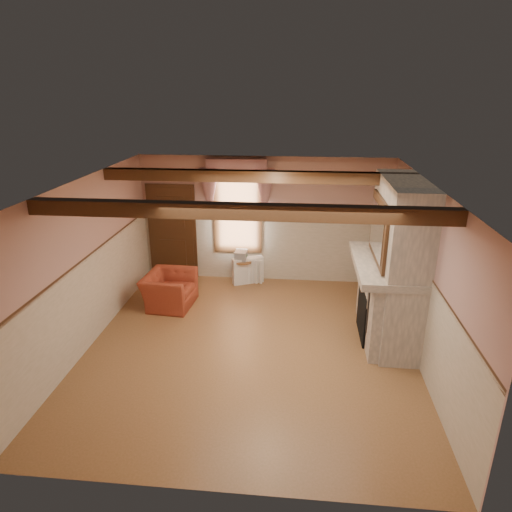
# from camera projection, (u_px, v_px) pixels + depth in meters

# --- Properties ---
(floor) EXTENTS (5.50, 6.00, 0.01)m
(floor) POSITION_uv_depth(u_px,v_px,m) (250.00, 347.00, 7.79)
(floor) COLOR brown
(floor) RESTS_ON ground
(ceiling) EXTENTS (5.50, 6.00, 0.01)m
(ceiling) POSITION_uv_depth(u_px,v_px,m) (249.00, 184.00, 6.82)
(ceiling) COLOR silver
(ceiling) RESTS_ON wall_back
(wall_back) EXTENTS (5.50, 0.02, 2.80)m
(wall_back) POSITION_uv_depth(u_px,v_px,m) (265.00, 220.00, 10.10)
(wall_back) COLOR tan
(wall_back) RESTS_ON floor
(wall_front) EXTENTS (5.50, 0.02, 2.80)m
(wall_front) POSITION_uv_depth(u_px,v_px,m) (216.00, 385.00, 4.51)
(wall_front) COLOR tan
(wall_front) RESTS_ON floor
(wall_left) EXTENTS (0.02, 6.00, 2.80)m
(wall_left) POSITION_uv_depth(u_px,v_px,m) (85.00, 265.00, 7.56)
(wall_left) COLOR tan
(wall_left) RESTS_ON floor
(wall_right) EXTENTS (0.02, 6.00, 2.80)m
(wall_right) POSITION_uv_depth(u_px,v_px,m) (426.00, 278.00, 7.05)
(wall_right) COLOR tan
(wall_right) RESTS_ON floor
(wainscot) EXTENTS (5.50, 6.00, 1.50)m
(wainscot) POSITION_uv_depth(u_px,v_px,m) (250.00, 307.00, 7.53)
(wainscot) COLOR beige
(wainscot) RESTS_ON floor
(chair_rail) EXTENTS (5.50, 6.00, 0.08)m
(chair_rail) POSITION_uv_depth(u_px,v_px,m) (250.00, 265.00, 7.27)
(chair_rail) COLOR black
(chair_rail) RESTS_ON wainscot
(firebox) EXTENTS (0.20, 0.95, 0.90)m
(firebox) POSITION_uv_depth(u_px,v_px,m) (367.00, 312.00, 8.01)
(firebox) COLOR black
(firebox) RESTS_ON floor
(armchair) EXTENTS (0.99, 1.11, 0.68)m
(armchair) POSITION_uv_depth(u_px,v_px,m) (169.00, 290.00, 9.17)
(armchair) COLOR maroon
(armchair) RESTS_ON floor
(side_table) EXTENTS (0.58, 0.58, 0.55)m
(side_table) POSITION_uv_depth(u_px,v_px,m) (243.00, 271.00, 10.26)
(side_table) COLOR brown
(side_table) RESTS_ON floor
(book_stack) EXTENTS (0.27, 0.33, 0.20)m
(book_stack) POSITION_uv_depth(u_px,v_px,m) (241.00, 255.00, 10.14)
(book_stack) COLOR #B7AD8C
(book_stack) RESTS_ON side_table
(radiator) EXTENTS (0.71, 0.45, 0.60)m
(radiator) POSITION_uv_depth(u_px,v_px,m) (248.00, 270.00, 10.24)
(radiator) COLOR white
(radiator) RESTS_ON floor
(bowl) EXTENTS (0.33, 0.33, 0.08)m
(bowl) POSITION_uv_depth(u_px,v_px,m) (385.00, 255.00, 7.82)
(bowl) COLOR brown
(bowl) RESTS_ON mantel
(mantel_clock) EXTENTS (0.14, 0.24, 0.20)m
(mantel_clock) POSITION_uv_depth(u_px,v_px,m) (380.00, 241.00, 8.34)
(mantel_clock) COLOR black
(mantel_clock) RESTS_ON mantel
(oil_lamp) EXTENTS (0.11, 0.11, 0.28)m
(oil_lamp) POSITION_uv_depth(u_px,v_px,m) (385.00, 249.00, 7.82)
(oil_lamp) COLOR gold
(oil_lamp) RESTS_ON mantel
(candle_red) EXTENTS (0.06, 0.06, 0.16)m
(candle_red) POSITION_uv_depth(u_px,v_px,m) (391.00, 265.00, 7.29)
(candle_red) COLOR #A51420
(candle_red) RESTS_ON mantel
(jar_yellow) EXTENTS (0.06, 0.06, 0.12)m
(jar_yellow) POSITION_uv_depth(u_px,v_px,m) (390.00, 265.00, 7.35)
(jar_yellow) COLOR yellow
(jar_yellow) RESTS_ON mantel
(fireplace) EXTENTS (0.85, 2.00, 2.80)m
(fireplace) POSITION_uv_depth(u_px,v_px,m) (397.00, 263.00, 7.64)
(fireplace) COLOR gray
(fireplace) RESTS_ON floor
(mantel) EXTENTS (1.05, 2.05, 0.12)m
(mantel) POSITION_uv_depth(u_px,v_px,m) (386.00, 265.00, 7.67)
(mantel) COLOR gray
(mantel) RESTS_ON fireplace
(overmantel_mirror) EXTENTS (0.06, 1.44, 1.04)m
(overmantel_mirror) POSITION_uv_depth(u_px,v_px,m) (378.00, 230.00, 7.48)
(overmantel_mirror) COLOR silver
(overmantel_mirror) RESTS_ON fireplace
(door) EXTENTS (1.10, 0.10, 2.10)m
(door) POSITION_uv_depth(u_px,v_px,m) (173.00, 233.00, 10.37)
(door) COLOR black
(door) RESTS_ON floor
(window) EXTENTS (1.06, 0.08, 2.02)m
(window) POSITION_uv_depth(u_px,v_px,m) (238.00, 209.00, 10.05)
(window) COLOR white
(window) RESTS_ON wall_back
(window_drapes) EXTENTS (1.30, 0.14, 1.40)m
(window_drapes) POSITION_uv_depth(u_px,v_px,m) (237.00, 182.00, 9.75)
(window_drapes) COLOR gray
(window_drapes) RESTS_ON wall_back
(ceiling_beam_front) EXTENTS (5.50, 0.18, 0.20)m
(ceiling_beam_front) POSITION_uv_depth(u_px,v_px,m) (238.00, 211.00, 5.73)
(ceiling_beam_front) COLOR black
(ceiling_beam_front) RESTS_ON ceiling
(ceiling_beam_back) EXTENTS (5.50, 0.18, 0.20)m
(ceiling_beam_back) POSITION_uv_depth(u_px,v_px,m) (257.00, 176.00, 7.97)
(ceiling_beam_back) COLOR black
(ceiling_beam_back) RESTS_ON ceiling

